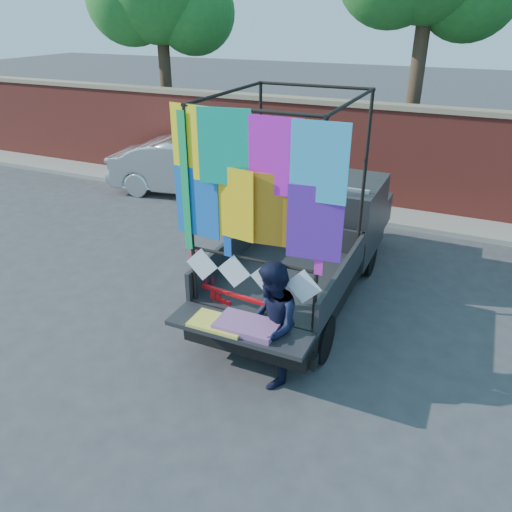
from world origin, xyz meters
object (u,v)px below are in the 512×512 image
at_px(woman, 202,295).
at_px(man, 271,325).
at_px(sedan, 191,168).
at_px(pickup_truck, 316,236).

relative_size(woman, man, 0.84).
height_order(sedan, man, man).
xyz_separation_m(pickup_truck, woman, (-0.98, -2.46, -0.17)).
relative_size(sedan, woman, 2.97).
relative_size(pickup_truck, woman, 3.86).
relative_size(pickup_truck, man, 3.22).
bearing_deg(woman, sedan, 40.60).
bearing_deg(pickup_truck, man, -83.02).
xyz_separation_m(pickup_truck, man, (0.36, -2.97, -0.02)).
distance_m(pickup_truck, sedan, 5.80).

